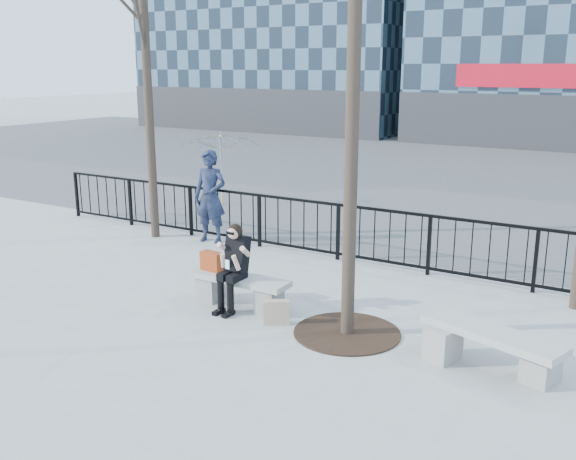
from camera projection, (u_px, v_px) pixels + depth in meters
The scene contains 12 objects.
ground at pixel (240, 306), 9.99m from camera, with size 120.00×120.00×0.00m, color gray.
street_surface at pixel (486, 172), 22.46m from camera, with size 60.00×23.00×0.01m, color #474747.
railing at pixel (329, 230), 12.34m from camera, with size 14.00×0.06×1.10m.
tree_left at pixel (143, 2), 12.84m from camera, with size 2.80×2.80×6.50m.
tree_grate at pixel (347, 333), 8.96m from camera, with size 1.50×1.50×0.02m, color black.
bench_main at pixel (239, 288), 9.91m from camera, with size 1.65×0.46×0.49m.
bench_second at pixel (491, 346), 7.81m from camera, with size 1.78×0.50×0.53m.
seated_woman at pixel (233, 268), 9.69m from camera, with size 0.50×0.64×1.34m.
handbag at pixel (212, 261), 10.11m from camera, with size 0.36×0.17×0.30m, color #9B3613.
shopping_bag at pixel (277, 312), 9.26m from camera, with size 0.38×0.14×0.36m, color #CEB492.
standing_man at pixel (210, 196), 13.41m from camera, with size 0.71×0.47×1.95m, color black.
vendor_umbrella at pixel (220, 169), 16.94m from camera, with size 2.14×2.18×1.96m, color yellow.
Camera 1 is at (5.46, -7.66, 3.64)m, focal length 40.00 mm.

